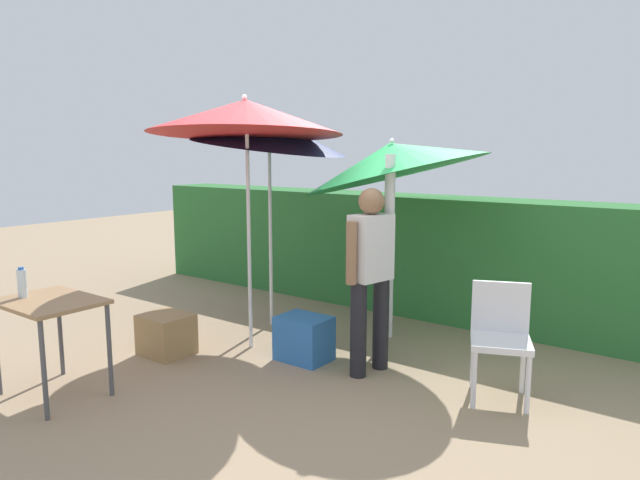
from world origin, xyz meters
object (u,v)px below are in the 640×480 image
Objects in this scene: person_vendor at (371,267)px; cooler_box at (304,338)px; umbrella_orange at (270,134)px; bottle_water at (22,283)px; chair_plastic at (500,333)px; folding_table at (50,312)px; umbrella_yellow at (246,117)px; crate_cardboard at (166,334)px; umbrella_rainbow at (393,159)px.

person_vendor is 4.03× the size of cooler_box.
umbrella_orange reaches higher than bottle_water.
bottle_water reaches higher than chair_plastic.
umbrella_yellow is at bearing 75.03° from folding_table.
umbrella_orange is 2.31m from crate_cardboard.
umbrella_orange is at bearing 114.83° from umbrella_yellow.
folding_table is 0.32m from bottle_water.
folding_table is (-1.10, -1.77, 0.47)m from cooler_box.
bottle_water is (-1.33, -1.85, 0.68)m from cooler_box.
crate_cardboard is (-2.85, -0.94, -0.32)m from chair_plastic.
crate_cardboard is (-1.14, -0.66, -0.01)m from cooler_box.
person_vendor is at bearing -170.77° from chair_plastic.
cooler_box is at bearing -34.24° from umbrella_orange.
umbrella_yellow reaches higher than cooler_box.
umbrella_yellow is at bearing -132.95° from umbrella_rainbow.
umbrella_yellow is at bearing -175.97° from cooler_box.
umbrella_rainbow is 1.48m from umbrella_yellow.
umbrella_orange is at bearing -165.18° from umbrella_rainbow.
crate_cardboard is (-1.77, -0.77, -0.74)m from person_vendor.
person_vendor reaches higher than folding_table.
umbrella_rainbow reaches higher than person_vendor.
chair_plastic is 1.76m from cooler_box.
crate_cardboard is at bearing 80.70° from bottle_water.
bottle_water reaches higher than cooler_box.
crate_cardboard is at bearing -161.71° from chair_plastic.
umbrella_orange is 2.04m from person_vendor.
umbrella_orange is 2.65× the size of chair_plastic.
person_vendor is 4.26× the size of crate_cardboard.
umbrella_rainbow is at bearing 59.70° from bottle_water.
cooler_box is at bearing 4.03° from umbrella_yellow.
umbrella_yellow is 2.35m from bottle_water.
folding_table is (0.04, -1.11, 0.48)m from crate_cardboard.
umbrella_orange reaches higher than folding_table.
person_vendor is at bearing 9.74° from cooler_box.
bottle_water is at bearing -160.58° from folding_table.
chair_plastic is at bearing 7.96° from umbrella_yellow.
umbrella_orange is 2.81m from folding_table.
umbrella_rainbow is 4.82× the size of cooler_box.
umbrella_yellow reaches higher than chair_plastic.
crate_cardboard is at bearing 91.94° from folding_table.
bottle_water is (-0.37, -2.51, -1.20)m from umbrella_orange.
person_vendor is (1.60, -0.55, -1.15)m from umbrella_orange.
crate_cardboard is 1.40m from bottle_water.
cooler_box is (-0.33, -1.00, -1.62)m from umbrella_rainbow.
crate_cardboard is at bearing -149.99° from cooler_box.
umbrella_rainbow is 2.81× the size of folding_table.
chair_plastic is 1.91× the size of cooler_box.
umbrella_yellow reaches higher than folding_table.
cooler_box is 1.94× the size of bottle_water.
chair_plastic is at bearing 35.08° from bottle_water.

